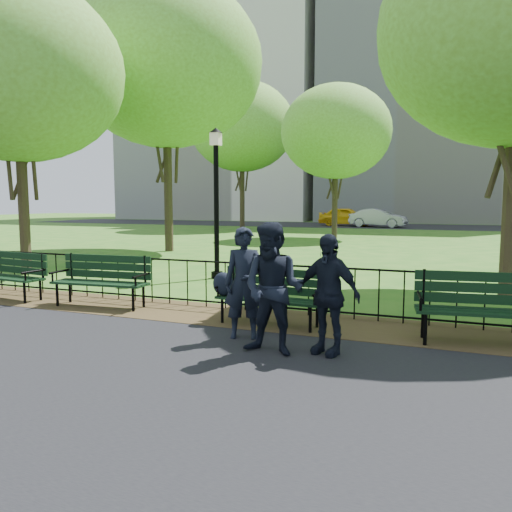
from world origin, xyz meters
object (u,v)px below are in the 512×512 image
at_px(park_bench_main, 254,288).
at_px(lamppost, 216,197).
at_px(person_right, 327,294).
at_px(sedan_silver, 378,218).
at_px(taxi, 347,216).
at_px(person_mid, 273,289).
at_px(park_bench_right_a, 487,300).
at_px(tree_mid_w, 166,64).
at_px(tree_far_w, 242,127).
at_px(tree_far_c, 336,132).
at_px(park_bench_left_a, 103,275).
at_px(tree_near_w, 17,71).
at_px(person_left, 244,283).
at_px(park_bench_left_b, 10,270).

xyz_separation_m(park_bench_main, lamppost, (-2.71, 4.18, 1.51)).
xyz_separation_m(person_right, sedan_silver, (-3.79, 32.82, -0.08)).
bearing_deg(taxi, lamppost, -171.69).
relative_size(person_mid, person_right, 1.09).
bearing_deg(park_bench_main, park_bench_right_a, 4.62).
height_order(tree_mid_w, tree_far_w, tree_far_w).
relative_size(tree_far_c, person_right, 5.14).
bearing_deg(park_bench_main, park_bench_left_a, 178.98).
bearing_deg(park_bench_right_a, lamppost, 138.81).
distance_m(person_mid, person_right, 0.71).
height_order(tree_far_c, sedan_silver, tree_far_c).
xyz_separation_m(person_mid, person_right, (0.65, 0.28, -0.07)).
xyz_separation_m(tree_near_w, person_mid, (8.77, -4.38, -4.55)).
bearing_deg(park_bench_right_a, tree_far_w, 111.84).
height_order(park_bench_main, person_mid, person_mid).
bearing_deg(taxi, park_bench_main, -167.61).
height_order(person_left, person_right, person_left).
bearing_deg(person_left, park_bench_main, 82.71).
xyz_separation_m(tree_mid_w, person_mid, (8.45, -11.35, -6.41)).
xyz_separation_m(park_bench_left_b, person_left, (5.68, -1.04, 0.23)).
distance_m(person_left, person_mid, 0.87).
bearing_deg(park_bench_main, sedan_silver, 97.09).
bearing_deg(tree_near_w, park_bench_main, -20.32).
bearing_deg(park_bench_left_a, tree_far_c, 84.46).
distance_m(lamppost, tree_near_w, 6.32).
distance_m(taxi, sedan_silver, 2.98).
bearing_deg(person_mid, tree_far_w, 116.85).
height_order(park_bench_left_a, sedan_silver, sedan_silver).
height_order(taxi, sedan_silver, taxi).
bearing_deg(tree_far_c, person_left, -81.15).
relative_size(tree_near_w, tree_far_w, 0.74).
relative_size(tree_far_c, person_mid, 4.70).
bearing_deg(park_bench_right_a, taxi, 96.71).
bearing_deg(tree_near_w, person_left, -25.05).
relative_size(park_bench_main, park_bench_left_b, 0.99).
height_order(tree_near_w, person_mid, tree_near_w).
bearing_deg(park_bench_right_a, person_mid, -157.36).
distance_m(tree_near_w, tree_far_c, 16.99).
distance_m(park_bench_left_a, tree_far_w, 27.86).
relative_size(park_bench_left_a, taxi, 0.43).
height_order(park_bench_right_a, tree_far_c, tree_far_c).
height_order(tree_mid_w, person_right, tree_mid_w).
relative_size(park_bench_right_a, tree_far_c, 0.24).
relative_size(lamppost, tree_far_c, 0.47).
distance_m(park_bench_left_a, person_mid, 4.36).
height_order(lamppost, taxi, lamppost).
height_order(lamppost, person_right, lamppost).
distance_m(park_bench_left_a, tree_mid_w, 12.57).
height_order(tree_far_c, person_mid, tree_far_c).
height_order(park_bench_left_a, taxi, taxi).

